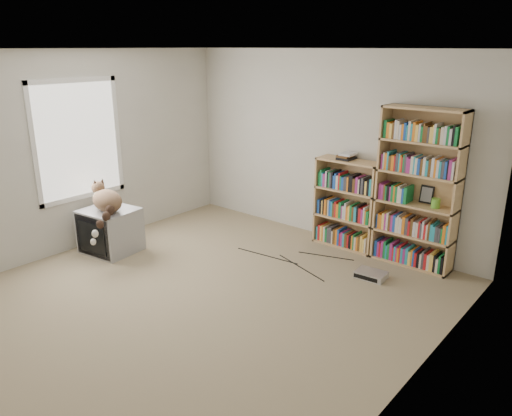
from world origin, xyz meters
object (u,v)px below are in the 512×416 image
Objects in this scene: crt_tv at (111,230)px; bookcase_short at (348,207)px; bookcase_tall at (418,193)px; dvd_player at (371,275)px; cat at (105,205)px.

bookcase_short is at bearing 36.28° from crt_tv.
bookcase_tall reaches higher than dvd_player.
crt_tv is 1.00× the size of cat.
dvd_player is (-0.18, -0.68, -0.85)m from bookcase_tall.
cat is at bearing -55.92° from crt_tv.
dvd_player is at bearing -42.99° from bookcase_short.
bookcase_tall is at bearing 47.05° from cat.
cat is 3.31m from dvd_player.
crt_tv is 0.40m from cat.
bookcase_short reaches higher than crt_tv.
cat is at bearing -134.38° from bookcase_short.
bookcase_short is at bearing 132.98° from dvd_player.
crt_tv is 3.07m from bookcase_short.
bookcase_tall is (3.14, 2.10, 0.61)m from crt_tv.
crt_tv is at bearing -158.35° from dvd_player.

